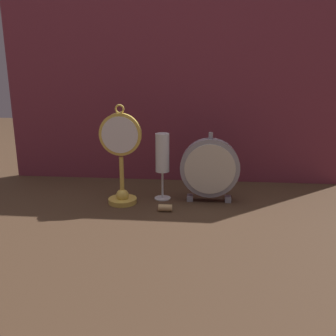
# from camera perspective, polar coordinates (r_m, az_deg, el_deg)

# --- Properties ---
(ground_plane) EXTENTS (4.00, 4.00, 0.00)m
(ground_plane) POSITION_cam_1_polar(r_m,az_deg,el_deg) (1.17, -0.36, -6.39)
(ground_plane) COLOR #422D1E
(fabric_backdrop_drape) EXTENTS (1.27, 0.01, 0.77)m
(fabric_backdrop_drape) POSITION_cam_1_polar(r_m,az_deg,el_deg) (1.42, 0.94, 13.27)
(fabric_backdrop_drape) COLOR brown
(fabric_backdrop_drape) RESTS_ON ground_plane
(pocket_watch_on_stand) EXTENTS (0.13, 0.09, 0.32)m
(pocket_watch_on_stand) POSITION_cam_1_polar(r_m,az_deg,el_deg) (1.20, -7.15, 1.40)
(pocket_watch_on_stand) COLOR gold
(pocket_watch_on_stand) RESTS_ON ground_plane
(mantel_clock_silver) EXTENTS (0.19, 0.04, 0.23)m
(mantel_clock_silver) POSITION_cam_1_polar(r_m,az_deg,el_deg) (1.22, 6.38, -0.04)
(mantel_clock_silver) COLOR gray
(mantel_clock_silver) RESTS_ON ground_plane
(champagne_flute) EXTENTS (0.05, 0.05, 0.22)m
(champagne_flute) POSITION_cam_1_polar(r_m,az_deg,el_deg) (1.23, -0.86, 1.68)
(champagne_flute) COLOR silver
(champagne_flute) RESTS_ON ground_plane
(wine_cork) EXTENTS (0.04, 0.02, 0.02)m
(wine_cork) POSITION_cam_1_polar(r_m,az_deg,el_deg) (1.16, -0.56, -6.09)
(wine_cork) COLOR tan
(wine_cork) RESTS_ON ground_plane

